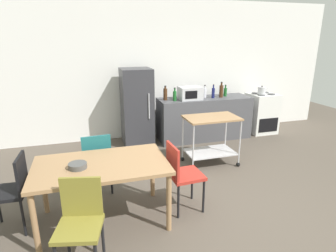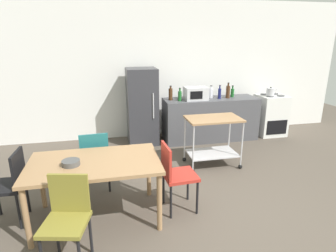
# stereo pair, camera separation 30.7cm
# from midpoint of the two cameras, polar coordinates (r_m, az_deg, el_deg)

# --- Properties ---
(ground_plane) EXTENTS (12.00, 12.00, 0.00)m
(ground_plane) POSITION_cam_midpoint_polar(r_m,az_deg,el_deg) (3.83, 11.77, -16.55)
(ground_plane) COLOR brown
(back_wall) EXTENTS (8.40, 0.12, 2.90)m
(back_wall) POSITION_cam_midpoint_polar(r_m,az_deg,el_deg) (6.27, 0.48, 11.23)
(back_wall) COLOR white
(back_wall) RESTS_ON ground_plane
(kitchen_counter) EXTENTS (2.00, 0.64, 0.90)m
(kitchen_counter) POSITION_cam_midpoint_polar(r_m,az_deg,el_deg) (6.16, 9.91, 1.40)
(kitchen_counter) COLOR #4C4C51
(kitchen_counter) RESTS_ON ground_plane
(dining_table) EXTENTS (1.50, 0.90, 0.75)m
(dining_table) POSITION_cam_midpoint_polar(r_m,az_deg,el_deg) (3.39, -12.06, -8.28)
(dining_table) COLOR #A37A51
(dining_table) RESTS_ON ground_plane
(chair_olive) EXTENTS (0.48, 0.48, 0.89)m
(chair_olive) POSITION_cam_midpoint_polar(r_m,az_deg,el_deg) (2.89, -16.76, -16.98)
(chair_olive) COLOR olive
(chair_olive) RESTS_ON ground_plane
(chair_black) EXTENTS (0.42, 0.42, 0.89)m
(chair_black) POSITION_cam_midpoint_polar(r_m,az_deg,el_deg) (3.72, -27.23, -10.11)
(chair_black) COLOR black
(chair_black) RESTS_ON ground_plane
(chair_red) EXTENTS (0.42, 0.42, 0.89)m
(chair_red) POSITION_cam_midpoint_polar(r_m,az_deg,el_deg) (3.55, 3.97, -9.41)
(chair_red) COLOR #B72D23
(chair_red) RESTS_ON ground_plane
(chair_teal) EXTENTS (0.42, 0.42, 0.89)m
(chair_teal) POSITION_cam_midpoint_polar(r_m,az_deg,el_deg) (4.08, -12.46, -6.10)
(chair_teal) COLOR #1E666B
(chair_teal) RESTS_ON ground_plane
(stove_oven) EXTENTS (0.60, 0.61, 0.92)m
(stove_oven) POSITION_cam_midpoint_polar(r_m,az_deg,el_deg) (6.86, 21.15, 2.10)
(stove_oven) COLOR white
(stove_oven) RESTS_ON ground_plane
(refrigerator) EXTENTS (0.60, 0.63, 1.55)m
(refrigerator) POSITION_cam_midpoint_polar(r_m,az_deg,el_deg) (5.79, -3.73, 3.92)
(refrigerator) COLOR #333338
(refrigerator) RESTS_ON ground_plane
(kitchen_cart) EXTENTS (0.91, 0.57, 0.85)m
(kitchen_cart) POSITION_cam_midpoint_polar(r_m,az_deg,el_deg) (4.84, 10.85, -1.55)
(kitchen_cart) COLOR #A37A51
(kitchen_cart) RESTS_ON ground_plane
(bottle_olive_oil) EXTENTS (0.08, 0.08, 0.29)m
(bottle_olive_oil) POSITION_cam_midpoint_polar(r_m,az_deg,el_deg) (5.78, 2.05, 6.46)
(bottle_olive_oil) COLOR #4C2D19
(bottle_olive_oil) RESTS_ON kitchen_counter
(bottle_soda) EXTENTS (0.07, 0.07, 0.26)m
(bottle_soda) POSITION_cam_midpoint_polar(r_m,az_deg,el_deg) (5.72, 3.94, 6.11)
(bottle_soda) COLOR #1E6628
(bottle_soda) RESTS_ON kitchen_counter
(microwave) EXTENTS (0.46, 0.35, 0.26)m
(microwave) POSITION_cam_midpoint_polar(r_m,az_deg,el_deg) (5.85, 7.12, 6.52)
(microwave) COLOR silver
(microwave) RESTS_ON kitchen_counter
(bottle_soy_sauce) EXTENTS (0.08, 0.08, 0.26)m
(bottle_soy_sauce) POSITION_cam_midpoint_polar(r_m,az_deg,el_deg) (6.09, 10.10, 6.58)
(bottle_soy_sauce) COLOR silver
(bottle_soy_sauce) RESTS_ON kitchen_counter
(bottle_sesame_oil) EXTENTS (0.06, 0.06, 0.29)m
(bottle_sesame_oil) POSITION_cam_midpoint_polar(r_m,az_deg,el_deg) (6.05, 11.81, 6.49)
(bottle_sesame_oil) COLOR navy
(bottle_sesame_oil) RESTS_ON kitchen_counter
(bottle_sparkling_water) EXTENTS (0.08, 0.08, 0.33)m
(bottle_sparkling_water) POSITION_cam_midpoint_polar(r_m,az_deg,el_deg) (6.14, 13.43, 6.75)
(bottle_sparkling_water) COLOR #4C2D19
(bottle_sparkling_water) RESTS_ON kitchen_counter
(bottle_vinegar) EXTENTS (0.07, 0.07, 0.25)m
(bottle_vinegar) POSITION_cam_midpoint_polar(r_m,az_deg,el_deg) (6.29, 14.25, 6.57)
(bottle_vinegar) COLOR #1E6628
(bottle_vinegar) RESTS_ON kitchen_counter
(fruit_bowl) EXTENTS (0.20, 0.20, 0.06)m
(fruit_bowl) POSITION_cam_midpoint_polar(r_m,az_deg,el_deg) (3.31, -16.51, -7.18)
(fruit_bowl) COLOR #4C4C4C
(fruit_bowl) RESTS_ON dining_table
(kettle) EXTENTS (0.24, 0.17, 0.19)m
(kettle) POSITION_cam_midpoint_polar(r_m,az_deg,el_deg) (6.60, 21.26, 6.43)
(kettle) COLOR silver
(kettle) RESTS_ON stove_oven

